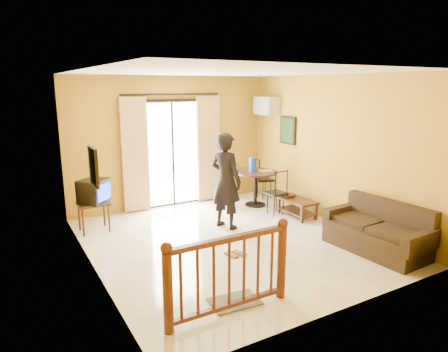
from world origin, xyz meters
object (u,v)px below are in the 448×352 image
television (94,191)px  coffee_table (297,205)px  sofa (378,233)px  standing_person (226,181)px  dining_table (256,178)px

television → coffee_table: 3.93m
television → sofa: 4.90m
sofa → standing_person: (-1.57, 2.16, 0.59)m
television → dining_table: television is taller
television → sofa: television is taller
coffee_table → standing_person: (-1.57, 0.18, 0.65)m
dining_table → coffee_table: size_ratio=1.14×
television → standing_person: size_ratio=0.35×
coffee_table → television: bearing=162.3°
coffee_table → sofa: 1.98m
television → standing_person: standing_person is taller
sofa → standing_person: standing_person is taller
television → standing_person: (2.15, -1.00, 0.14)m
dining_table → standing_person: 1.58m
sofa → coffee_table: bearing=86.9°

